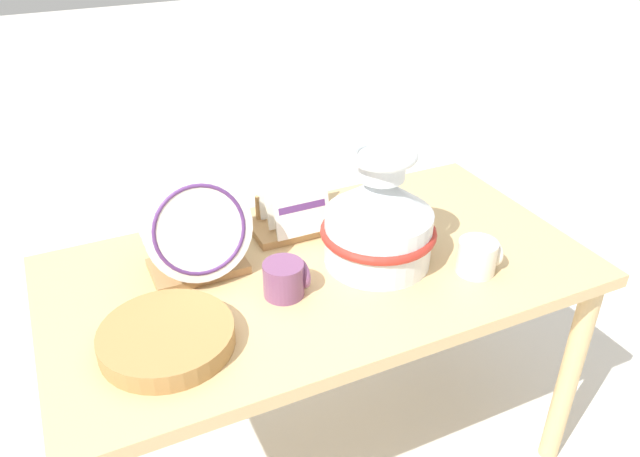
{
  "coord_description": "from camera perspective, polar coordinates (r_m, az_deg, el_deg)",
  "views": [
    {
      "loc": [
        -0.55,
        -1.17,
        1.56
      ],
      "look_at": [
        0.0,
        0.0,
        0.79
      ],
      "focal_mm": 35.0,
      "sensor_mm": 36.0,
      "label": 1
    }
  ],
  "objects": [
    {
      "name": "display_table",
      "position": [
        1.61,
        -0.0,
        -5.89
      ],
      "size": [
        1.34,
        0.72,
        0.68
      ],
      "color": "tan",
      "rests_on": "ground_plane"
    },
    {
      "name": "ceramic_vase",
      "position": [
        1.53,
        5.41,
        0.97
      ],
      "size": [
        0.29,
        0.29,
        0.31
      ],
      "color": "silver",
      "rests_on": "display_table"
    },
    {
      "name": "wicker_charger_stack",
      "position": [
        1.35,
        -13.83,
        -9.67
      ],
      "size": [
        0.28,
        0.28,
        0.04
      ],
      "color": "#AD7F47",
      "rests_on": "display_table"
    },
    {
      "name": "mug_plum_glaze",
      "position": [
        1.45,
        -3.17,
        -4.6
      ],
      "size": [
        0.1,
        0.1,
        0.08
      ],
      "color": "#7A4770",
      "rests_on": "display_table"
    },
    {
      "name": "dish_rack_square_plates",
      "position": [
        1.69,
        -2.51,
        1.35
      ],
      "size": [
        0.23,
        0.17,
        0.18
      ],
      "color": "tan",
      "rests_on": "display_table"
    },
    {
      "name": "ground_plane",
      "position": [
        2.03,
        -0.0,
        -19.51
      ],
      "size": [
        14.0,
        14.0,
        0.0
      ],
      "primitive_type": "plane",
      "color": "silver"
    },
    {
      "name": "mug_cream_glaze",
      "position": [
        1.57,
        14.28,
        -2.49
      ],
      "size": [
        0.1,
        0.1,
        0.08
      ],
      "color": "silver",
      "rests_on": "display_table"
    },
    {
      "name": "dish_rack_round_plates",
      "position": [
        1.51,
        -11.36,
        -0.3
      ],
      "size": [
        0.25,
        0.19,
        0.27
      ],
      "color": "tan",
      "rests_on": "display_table"
    }
  ]
}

